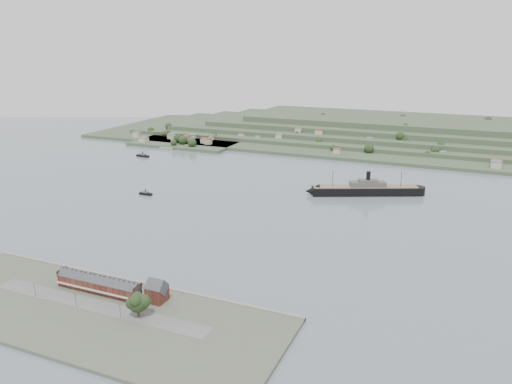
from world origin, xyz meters
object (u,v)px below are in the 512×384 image
at_px(tugboat, 146,193).
at_px(terrace_row, 99,284).
at_px(steamship, 362,190).
at_px(fig_tree, 138,303).
at_px(gabled_building, 157,291).

bearing_deg(tugboat, terrace_row, -62.36).
height_order(terrace_row, tugboat, terrace_row).
xyz_separation_m(terrace_row, steamship, (99.99, 261.86, -1.66)).
bearing_deg(steamship, fig_tree, -102.62).
relative_size(terrace_row, fig_tree, 4.02).
xyz_separation_m(terrace_row, gabled_building, (37.50, 4.02, 1.34)).
bearing_deg(fig_tree, tugboat, 124.32).
relative_size(terrace_row, steamship, 0.51).
bearing_deg(terrace_row, tugboat, 117.64).
xyz_separation_m(steamship, tugboat, (-193.49, -83.29, -3.70)).
distance_m(steamship, tugboat, 210.69).
distance_m(terrace_row, steamship, 280.30).
xyz_separation_m(terrace_row, fig_tree, (38.16, -14.27, 3.60)).
relative_size(terrace_row, tugboat, 4.13).
relative_size(gabled_building, tugboat, 1.05).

